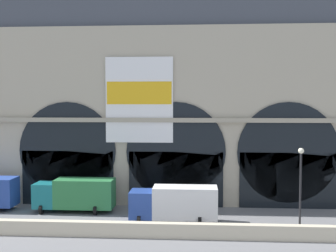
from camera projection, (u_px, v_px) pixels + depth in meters
ground_plane at (173, 220)px, 36.33m from camera, size 200.00×200.00×0.00m
quay_parapet_wall at (170, 230)px, 31.61m from camera, size 90.00×0.70×1.16m
station_building at (177, 96)px, 43.35m from camera, size 45.90×5.74×22.71m
box_truck_midwest at (76, 194)px, 39.20m from camera, size 7.50×2.91×3.12m
box_truck_center at (175, 203)px, 35.65m from camera, size 7.50×2.91×3.12m
street_lamp_quayside at (301, 180)px, 31.53m from camera, size 0.44×0.44×6.90m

